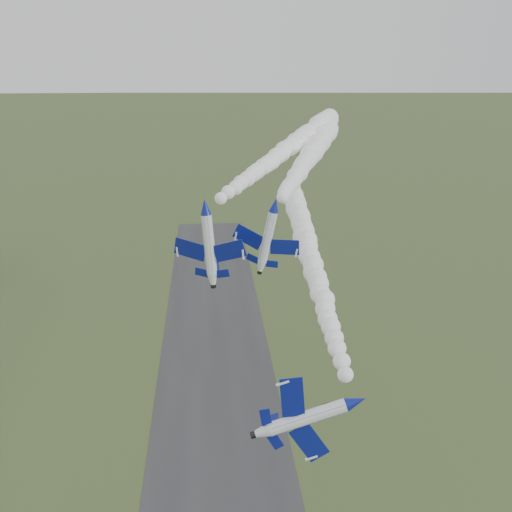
# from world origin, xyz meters

# --- Properties ---
(runway) EXTENTS (24.00, 260.00, 0.04)m
(runway) POSITION_xyz_m (0.00, 30.00, 0.02)
(runway) COLOR #323234
(runway) RESTS_ON ground
(jet_lead) EXTENTS (4.26, 12.40, 9.71)m
(jet_lead) POSITION_xyz_m (13.60, -7.33, 29.26)
(jet_lead) COLOR white
(smoke_trail_jet_lead) EXTENTS (7.36, 76.04, 4.60)m
(smoke_trail_jet_lead) POSITION_xyz_m (15.85, 33.78, 31.54)
(smoke_trail_jet_lead) COLOR silver
(jet_pair_left) EXTENTS (10.62, 12.13, 3.21)m
(jet_pair_left) POSITION_xyz_m (-1.19, 19.22, 43.13)
(jet_pair_left) COLOR white
(smoke_trail_jet_pair_left) EXTENTS (34.25, 66.90, 4.51)m
(smoke_trail_jet_pair_left) POSITION_xyz_m (15.57, 54.75, 45.58)
(smoke_trail_jet_pair_left) COLOR silver
(jet_pair_right) EXTENTS (9.55, 11.29, 3.30)m
(jet_pair_right) POSITION_xyz_m (8.39, 20.00, 42.92)
(jet_pair_right) COLOR white
(smoke_trail_jet_pair_right) EXTENTS (23.88, 58.96, 4.79)m
(smoke_trail_jet_pair_right) POSITION_xyz_m (18.97, 51.30, 44.53)
(smoke_trail_jet_pair_right) COLOR silver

